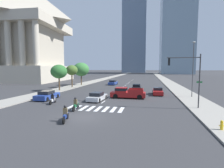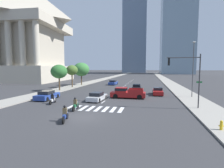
% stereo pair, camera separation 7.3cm
% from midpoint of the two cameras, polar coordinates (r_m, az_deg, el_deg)
% --- Properties ---
extents(ground_plane, '(800.00, 800.00, 0.00)m').
position_cam_midpoint_polar(ground_plane, '(17.21, -9.50, -10.78)').
color(ground_plane, '#333335').
extents(sidewalk_east, '(4.00, 260.00, 0.15)m').
position_cam_midpoint_polar(sidewalk_east, '(46.11, 20.09, -0.87)').
color(sidewalk_east, gray).
rests_on(sidewalk_east, ground).
extents(sidewalk_west, '(4.00, 260.00, 0.15)m').
position_cam_midpoint_polar(sidewalk_west, '(49.35, -10.57, -0.26)').
color(sidewalk_west, gray).
rests_on(sidewalk_west, ground).
extents(crosswalk_near, '(6.75, 2.67, 0.01)m').
position_cam_midpoint_polar(crosswalk_near, '(20.60, -5.70, -8.04)').
color(crosswalk_near, silver).
rests_on(crosswalk_near, ground).
extents(lane_divider_center, '(0.14, 50.00, 0.01)m').
position_cam_midpoint_polar(lane_divider_center, '(47.73, 4.50, -0.45)').
color(lane_divider_center, silver).
rests_on(lane_divider_center, ground).
extents(motorcycle_lead, '(0.70, 2.09, 1.49)m').
position_cam_midpoint_polar(motorcycle_lead, '(20.10, -11.83, -6.77)').
color(motorcycle_lead, black).
rests_on(motorcycle_lead, ground).
extents(motorcycle_trailing, '(0.84, 2.09, 1.49)m').
position_cam_midpoint_polar(motorcycle_trailing, '(16.17, -15.05, -9.80)').
color(motorcycle_trailing, black).
rests_on(motorcycle_trailing, ground).
extents(motorcycle_third, '(0.70, 2.10, 1.49)m').
position_cam_midpoint_polar(motorcycle_third, '(24.43, -18.90, -4.81)').
color(motorcycle_third, black).
rests_on(motorcycle_third, ground).
extents(pickup_truck, '(5.45, 2.00, 1.67)m').
position_cam_midpoint_polar(pickup_truck, '(27.47, 4.81, -2.98)').
color(pickup_truck, maroon).
rests_on(pickup_truck, ground).
extents(sedan_red_0, '(1.79, 4.45, 1.27)m').
position_cam_midpoint_polar(sedan_red_0, '(32.07, 14.90, -2.35)').
color(sedan_red_0, maroon).
rests_on(sedan_red_0, ground).
extents(sedan_silver_1, '(2.05, 4.39, 1.24)m').
position_cam_midpoint_polar(sedan_silver_1, '(25.39, -4.87, -4.20)').
color(sedan_silver_1, '#B7BABF').
rests_on(sedan_silver_1, ground).
extents(sedan_blue_2, '(2.01, 4.50, 1.35)m').
position_cam_midpoint_polar(sedan_blue_2, '(28.04, -20.55, -3.52)').
color(sedan_blue_2, navy).
rests_on(sedan_blue_2, ground).
extents(sedan_black_3, '(1.85, 4.34, 1.26)m').
position_cam_midpoint_polar(sedan_black_3, '(37.52, 8.17, -1.16)').
color(sedan_black_3, black).
rests_on(sedan_black_3, ground).
extents(sedan_blue_4, '(2.08, 4.32, 1.36)m').
position_cam_midpoint_polar(sedan_blue_4, '(49.11, 0.39, 0.45)').
color(sedan_blue_4, navy).
rests_on(sedan_blue_4, ground).
extents(fire_hydrant, '(0.36, 0.20, 0.72)m').
position_cam_midpoint_polar(fire_hydrant, '(15.53, 32.48, -11.34)').
color(fire_hydrant, gold).
rests_on(fire_hydrant, sidewalk_east).
extents(traffic_signal_near, '(3.92, 0.28, 6.19)m').
position_cam_midpoint_polar(traffic_signal_near, '(21.68, 23.77, 3.75)').
color(traffic_signal_near, '#333335').
rests_on(traffic_signal_near, sidewalk_east).
extents(street_lamp_east, '(0.50, 0.24, 8.74)m').
position_cam_midpoint_polar(street_lamp_east, '(30.26, 25.24, 5.51)').
color(street_lamp_east, '#3F3F42').
rests_on(street_lamp_east, sidewalk_east).
extents(street_tree_nearest, '(3.34, 3.34, 5.30)m').
position_cam_midpoint_polar(street_tree_nearest, '(37.31, -17.01, 3.92)').
color(street_tree_nearest, '#4C3823').
rests_on(street_tree_nearest, sidewalk_west).
extents(street_tree_second, '(2.82, 2.82, 5.31)m').
position_cam_midpoint_polar(street_tree_second, '(42.81, -13.02, 4.44)').
color(street_tree_second, '#4C3823').
rests_on(street_tree_second, sidewalk_west).
extents(street_tree_third, '(4.33, 4.33, 6.09)m').
position_cam_midpoint_polar(street_tree_third, '(48.29, -10.04, 4.77)').
color(street_tree_third, '#4C3823').
rests_on(street_tree_third, sidewalk_west).
extents(war_memorial, '(28.12, 28.12, 35.80)m').
position_cam_midpoint_polar(war_memorial, '(73.56, -26.66, 15.43)').
color(war_memorial, '#BCB29E').
rests_on(war_memorial, ground).
extents(office_tower_left_skyline, '(24.54, 23.96, 119.40)m').
position_cam_midpoint_polar(office_tower_left_skyline, '(199.00, 7.67, 20.04)').
color(office_tower_left_skyline, slate).
rests_on(office_tower_left_skyline, ground).
extents(office_tower_center_skyline, '(25.03, 28.78, 102.19)m').
position_cam_midpoint_polar(office_tower_center_skyline, '(160.81, 20.76, 19.81)').
color(office_tower_center_skyline, '#7A93A8').
rests_on(office_tower_center_skyline, ground).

